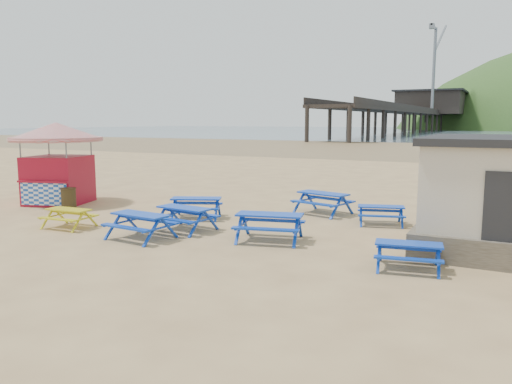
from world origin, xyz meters
The scene contains 14 objects.
ground centered at (0.00, 0.00, 0.00)m, with size 400.00×400.00×0.00m, color tan.
wet_sand centered at (0.00, 55.00, 0.00)m, with size 400.00×400.00×0.00m, color olive.
sea centered at (0.00, 170.00, 0.01)m, with size 400.00×400.00×0.00m, color #4C5F6D.
picnic_table_blue_a centered at (-1.20, 0.62, 0.38)m, with size 2.26×2.08×0.76m.
picnic_table_blue_b centered at (2.71, 3.56, 0.42)m, with size 2.33×2.05×0.83m.
picnic_table_blue_c centered at (5.18, 2.56, 0.33)m, with size 1.86×1.66×0.66m.
picnic_table_blue_d centered at (-0.88, -2.91, 0.39)m, with size 2.00×1.67×0.78m.
picnic_table_blue_e centered at (2.74, -1.34, 0.41)m, with size 2.30×2.02×0.83m.
picnic_table_blue_f centered at (7.00, -2.46, 0.33)m, with size 1.77×1.52×0.66m.
picnic_table_yellow centered at (-4.12, -2.73, 0.32)m, with size 1.61×1.33×0.64m.
ice_cream_kiosk centered at (-8.42, 0.72, 2.22)m, with size 4.93×4.93×3.53m.
litter_bin centered at (-6.72, -0.33, 0.46)m, with size 0.62×0.62×0.91m.
pier centered at (-17.99, 178.23, 5.46)m, with size 24.00×220.00×39.29m.
picnic_table_blue_g centered at (-0.37, -1.32, 0.39)m, with size 2.02×1.70×0.78m.
Camera 1 is at (9.02, -14.64, 3.59)m, focal length 35.00 mm.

